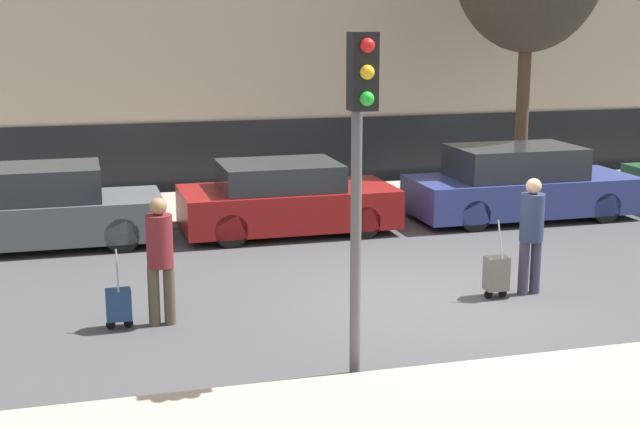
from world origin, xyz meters
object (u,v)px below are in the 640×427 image
pedestrian_left (160,254)px  trolley_left (119,305)px  trolley_right (496,274)px  pedestrian_right (532,229)px  traffic_light (360,137)px  parked_car_1 (286,199)px  parked_car_0 (45,209)px  parked_car_2 (520,185)px

pedestrian_left → trolley_left: (-0.55, 0.00, -0.64)m
pedestrian_left → trolley_right: 4.75m
trolley_right → pedestrian_left: bearing=178.7°
pedestrian_right → traffic_light: 4.40m
trolley_left → pedestrian_left: bearing=-0.3°
parked_car_1 → traffic_light: bearing=-96.6°
pedestrian_left → trolley_left: 0.85m
parked_car_0 → trolley_right: parked_car_0 is taller
pedestrian_left → traffic_light: bearing=-50.4°
trolley_right → traffic_light: size_ratio=0.30×
pedestrian_right → trolley_right: 0.82m
traffic_light → pedestrian_left: bearing=129.3°
parked_car_2 → pedestrian_left: bearing=-148.9°
parked_car_1 → trolley_right: parked_car_1 is taller
parked_car_0 → pedestrian_left: pedestrian_left is taller
parked_car_2 → trolley_left: bearing=-150.6°
trolley_left → parked_car_1: bearing=54.5°
parked_car_0 → parked_car_1: 4.29m
parked_car_1 → trolley_right: (1.98, -4.70, -0.27)m
pedestrian_right → parked_car_1: bearing=113.2°
parked_car_1 → trolley_left: 5.65m
parked_car_1 → parked_car_2: 4.76m
parked_car_2 → pedestrian_right: bearing=-116.0°
parked_car_0 → pedestrian_right: size_ratio=2.31×
parked_car_2 → trolley_right: bearing=-121.0°
trolley_left → traffic_light: (2.47, -2.35, 2.38)m
parked_car_1 → traffic_light: (-0.81, -6.94, 2.06)m
parked_car_2 → trolley_left: parked_car_2 is taller
parked_car_2 → trolley_left: (-8.04, -4.52, -0.36)m
parked_car_1 → parked_car_0: bearing=179.0°
parked_car_1 → parked_car_2: parked_car_2 is taller
trolley_right → parked_car_1: bearing=112.8°
parked_car_0 → traffic_light: (3.48, -7.02, 2.03)m
pedestrian_left → trolley_left: pedestrian_left is taller
parked_car_0 → trolley_left: (1.01, -4.67, -0.35)m
parked_car_1 → traffic_light: traffic_light is taller
pedestrian_left → pedestrian_right: 5.26m
parked_car_1 → pedestrian_left: bearing=-120.7°
parked_car_2 → pedestrian_left: 8.76m
parked_car_0 → traffic_light: traffic_light is taller
traffic_light → pedestrian_right: bearing=34.5°
parked_car_0 → parked_car_1: bearing=-1.0°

